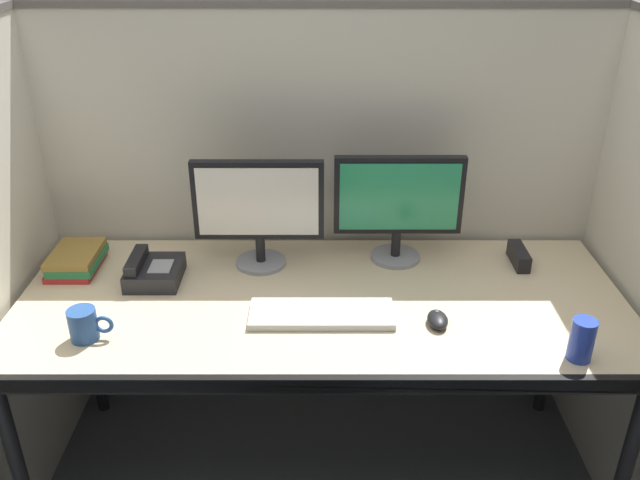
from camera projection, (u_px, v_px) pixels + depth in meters
name	position (u px, v px, depth m)	size (l,w,h in m)	color
cubicle_partition_rear	(320.00, 223.00, 2.44)	(2.21, 0.06, 1.57)	beige
desk	(320.00, 314.00, 2.08)	(1.90, 0.80, 0.74)	beige
monitor_left	(257.00, 207.00, 2.17)	(0.43, 0.17, 0.37)	gray
monitor_right	(397.00, 202.00, 2.21)	(0.43, 0.17, 0.37)	gray
keyboard_main	(319.00, 314.00, 1.97)	(0.43, 0.15, 0.02)	silver
computer_mouse	(436.00, 319.00, 1.94)	(0.06, 0.10, 0.04)	black
soda_can	(580.00, 339.00, 1.77)	(0.07, 0.07, 0.12)	#263FB2
desk_phone	(151.00, 272.00, 2.15)	(0.17, 0.19, 0.09)	black
book_stack	(75.00, 260.00, 2.22)	(0.16, 0.21, 0.07)	#B22626
coffee_mug	(83.00, 325.00, 1.86)	(0.13, 0.08, 0.09)	#264C8C
red_stapler	(517.00, 256.00, 2.26)	(0.04, 0.15, 0.06)	black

